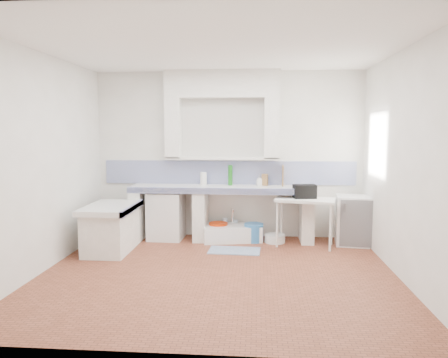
# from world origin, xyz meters

# --- Properties ---
(floor) EXTENTS (4.50, 4.50, 0.00)m
(floor) POSITION_xyz_m (0.00, 0.00, 0.00)
(floor) COLOR brown
(floor) RESTS_ON ground
(ceiling) EXTENTS (4.50, 4.50, 0.00)m
(ceiling) POSITION_xyz_m (0.00, 0.00, 2.80)
(ceiling) COLOR white
(ceiling) RESTS_ON ground
(wall_back) EXTENTS (4.50, 0.00, 4.50)m
(wall_back) POSITION_xyz_m (0.00, 2.00, 1.40)
(wall_back) COLOR white
(wall_back) RESTS_ON ground
(wall_front) EXTENTS (4.50, 0.00, 4.50)m
(wall_front) POSITION_xyz_m (0.00, -2.00, 1.40)
(wall_front) COLOR white
(wall_front) RESTS_ON ground
(wall_left) EXTENTS (0.00, 4.50, 4.50)m
(wall_left) POSITION_xyz_m (-2.25, 0.00, 1.40)
(wall_left) COLOR white
(wall_left) RESTS_ON ground
(wall_right) EXTENTS (0.00, 4.50, 4.50)m
(wall_right) POSITION_xyz_m (2.25, 0.00, 1.40)
(wall_right) COLOR white
(wall_right) RESTS_ON ground
(alcove_mass) EXTENTS (1.90, 0.25, 0.45)m
(alcove_mass) POSITION_xyz_m (-0.10, 1.88, 2.58)
(alcove_mass) COLOR white
(alcove_mass) RESTS_ON ground
(window_frame) EXTENTS (0.35, 0.86, 1.06)m
(window_frame) POSITION_xyz_m (2.42, 1.20, 1.60)
(window_frame) COLOR #3D2613
(window_frame) RESTS_ON ground
(lace_valance) EXTENTS (0.01, 0.84, 0.24)m
(lace_valance) POSITION_xyz_m (2.28, 1.20, 1.98)
(lace_valance) COLOR white
(lace_valance) RESTS_ON ground
(counter_slab) EXTENTS (3.00, 0.60, 0.08)m
(counter_slab) POSITION_xyz_m (-0.10, 1.70, 0.86)
(counter_slab) COLOR white
(counter_slab) RESTS_ON ground
(counter_lip) EXTENTS (3.00, 0.04, 0.10)m
(counter_lip) POSITION_xyz_m (-0.10, 1.42, 0.86)
(counter_lip) COLOR navy
(counter_lip) RESTS_ON ground
(counter_pier_left) EXTENTS (0.20, 0.55, 0.82)m
(counter_pier_left) POSITION_xyz_m (-1.50, 1.70, 0.41)
(counter_pier_left) COLOR white
(counter_pier_left) RESTS_ON ground
(counter_pier_mid) EXTENTS (0.20, 0.55, 0.82)m
(counter_pier_mid) POSITION_xyz_m (-0.45, 1.70, 0.41)
(counter_pier_mid) COLOR white
(counter_pier_mid) RESTS_ON ground
(counter_pier_right) EXTENTS (0.20, 0.55, 0.82)m
(counter_pier_right) POSITION_xyz_m (1.30, 1.70, 0.41)
(counter_pier_right) COLOR white
(counter_pier_right) RESTS_ON ground
(peninsula_top) EXTENTS (0.70, 1.10, 0.08)m
(peninsula_top) POSITION_xyz_m (-1.70, 0.90, 0.66)
(peninsula_top) COLOR white
(peninsula_top) RESTS_ON ground
(peninsula_base) EXTENTS (0.60, 1.00, 0.62)m
(peninsula_base) POSITION_xyz_m (-1.70, 0.90, 0.31)
(peninsula_base) COLOR white
(peninsula_base) RESTS_ON ground
(peninsula_lip) EXTENTS (0.04, 1.10, 0.10)m
(peninsula_lip) POSITION_xyz_m (-1.37, 0.90, 0.66)
(peninsula_lip) COLOR navy
(peninsula_lip) RESTS_ON ground
(backsplash) EXTENTS (4.27, 0.03, 0.40)m
(backsplash) POSITION_xyz_m (0.00, 1.99, 1.10)
(backsplash) COLOR navy
(backsplash) RESTS_ON ground
(stove) EXTENTS (0.58, 0.56, 0.79)m
(stove) POSITION_xyz_m (-1.03, 1.70, 0.40)
(stove) COLOR white
(stove) RESTS_ON ground
(sink) EXTENTS (1.02, 0.68, 0.23)m
(sink) POSITION_xyz_m (0.08, 1.67, 0.11)
(sink) COLOR white
(sink) RESTS_ON ground
(side_table) EXTENTS (0.99, 0.68, 0.04)m
(side_table) POSITION_xyz_m (1.24, 1.42, 0.38)
(side_table) COLOR white
(side_table) RESTS_ON ground
(fridge) EXTENTS (0.56, 0.56, 0.78)m
(fridge) POSITION_xyz_m (2.01, 1.58, 0.39)
(fridge) COLOR white
(fridge) RESTS_ON ground
(bucket_red) EXTENTS (0.42, 0.42, 0.29)m
(bucket_red) POSITION_xyz_m (-0.15, 1.67, 0.15)
(bucket_red) COLOR red
(bucket_red) RESTS_ON ground
(bucket_orange) EXTENTS (0.34, 0.34, 0.25)m
(bucket_orange) POSITION_xyz_m (0.18, 1.56, 0.13)
(bucket_orange) COLOR orange
(bucket_orange) RESTS_ON ground
(bucket_blue) EXTENTS (0.37, 0.37, 0.30)m
(bucket_blue) POSITION_xyz_m (0.44, 1.62, 0.15)
(bucket_blue) COLOR #347BC3
(bucket_blue) RESTS_ON ground
(basin_white) EXTENTS (0.34, 0.34, 0.13)m
(basin_white) POSITION_xyz_m (0.78, 1.59, 0.06)
(basin_white) COLOR white
(basin_white) RESTS_ON ground
(water_bottle_a) EXTENTS (0.10, 0.10, 0.33)m
(water_bottle_a) POSITION_xyz_m (-0.05, 1.85, 0.17)
(water_bottle_a) COLOR silver
(water_bottle_a) RESTS_ON ground
(water_bottle_b) EXTENTS (0.11, 0.11, 0.30)m
(water_bottle_b) POSITION_xyz_m (0.13, 1.85, 0.15)
(water_bottle_b) COLOR silver
(water_bottle_b) RESTS_ON ground
(black_bag) EXTENTS (0.37, 0.25, 0.22)m
(black_bag) POSITION_xyz_m (1.23, 1.46, 0.86)
(black_bag) COLOR black
(black_bag) RESTS_ON side_table
(green_bottle_a) EXTENTS (0.09, 0.09, 0.34)m
(green_bottle_a) POSITION_xyz_m (0.04, 1.83, 1.07)
(green_bottle_a) COLOR #186618
(green_bottle_a) RESTS_ON counter_slab
(green_bottle_b) EXTENTS (0.08, 0.08, 0.29)m
(green_bottle_b) POSITION_xyz_m (0.04, 1.85, 1.04)
(green_bottle_b) COLOR #186618
(green_bottle_b) RESTS_ON counter_slab
(knife_block) EXTENTS (0.11, 0.10, 0.19)m
(knife_block) POSITION_xyz_m (0.62, 1.85, 1.00)
(knife_block) COLOR olive
(knife_block) RESTS_ON counter_slab
(cutting_board) EXTENTS (0.03, 0.25, 0.34)m
(cutting_board) POSITION_xyz_m (0.91, 1.85, 1.07)
(cutting_board) COLOR olive
(cutting_board) RESTS_ON counter_slab
(paper_towel) EXTENTS (0.12, 0.12, 0.22)m
(paper_towel) POSITION_xyz_m (-0.42, 1.85, 1.01)
(paper_towel) COLOR white
(paper_towel) RESTS_ON counter_slab
(soap_bottle) EXTENTS (0.09, 0.09, 0.17)m
(soap_bottle) POSITION_xyz_m (0.52, 1.85, 0.99)
(soap_bottle) COLOR white
(soap_bottle) RESTS_ON counter_slab
(rug) EXTENTS (0.79, 0.48, 0.01)m
(rug) POSITION_xyz_m (0.16, 1.03, 0.01)
(rug) COLOR #385986
(rug) RESTS_ON ground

